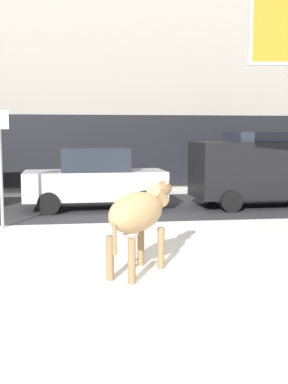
{
  "coord_description": "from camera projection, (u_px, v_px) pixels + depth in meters",
  "views": [
    {
      "loc": [
        -1.73,
        -6.5,
        2.27
      ],
      "look_at": [
        -0.4,
        3.15,
        1.1
      ],
      "focal_mm": 45.49,
      "sensor_mm": 36.0,
      "label": 1
    }
  ],
  "objects": [
    {
      "name": "cow_tan",
      "position": [
        139.0,
        213.0,
        7.87
      ],
      "size": [
        1.47,
        1.77,
        1.54
      ],
      "color": "tan",
      "rests_on": "ground"
    },
    {
      "name": "car_black_van",
      "position": [
        268.0,
        167.0,
        15.17
      ],
      "size": [
        4.66,
        2.23,
        2.32
      ],
      "color": "black",
      "rests_on": "ground"
    },
    {
      "name": "street_sign",
      "position": [
        1.0,
        159.0,
        11.61
      ],
      "size": [
        0.44,
        0.08,
        2.82
      ],
      "color": "gray",
      "rests_on": "ground"
    },
    {
      "name": "pedestrian_by_cars",
      "position": [
        278.0,
        169.0,
        19.08
      ],
      "size": [
        0.36,
        0.24,
        1.73
      ],
      "color": "#282833",
      "rests_on": "ground"
    },
    {
      "name": "building_facade",
      "position": [
        114.0,
        38.0,
        21.54
      ],
      "size": [
        44.0,
        6.1,
        13.0
      ],
      "color": "gray",
      "rests_on": "ground"
    },
    {
      "name": "ground_plane",
      "position": [
        202.0,
        294.0,
        6.9
      ],
      "size": [
        120.0,
        120.0,
        0.0
      ],
      "primitive_type": "plane",
      "color": "white"
    },
    {
      "name": "road_strip",
      "position": [
        133.0,
        206.0,
        15.31
      ],
      "size": [
        60.0,
        5.6,
        0.01
      ],
      "primitive_type": "cube",
      "color": "#333338",
      "rests_on": "ground"
    },
    {
      "name": "car_silver_sedan",
      "position": [
        95.0,
        179.0,
        14.65
      ],
      "size": [
        4.25,
        2.08,
        1.84
      ],
      "color": "#B7BABF",
      "rests_on": "ground"
    }
  ]
}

